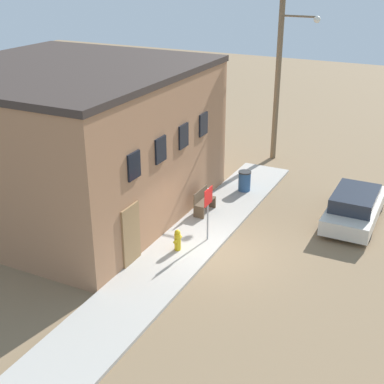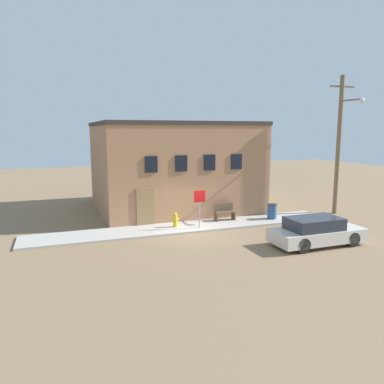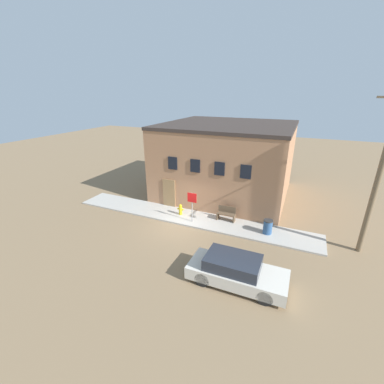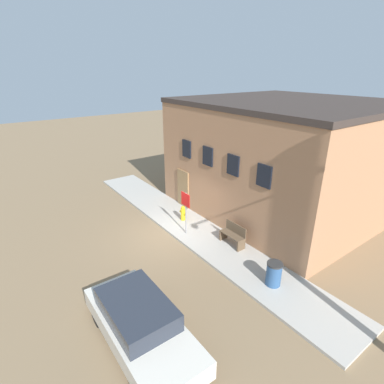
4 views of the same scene
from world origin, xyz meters
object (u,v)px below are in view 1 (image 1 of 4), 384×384
at_px(bench, 204,202).
at_px(utility_pole, 280,69).
at_px(fire_hydrant, 178,240).
at_px(stop_sign, 208,204).
at_px(parked_car, 355,206).
at_px(trash_bin, 244,181).

xyz_separation_m(bench, utility_pole, (7.69, -0.45, 4.04)).
height_order(fire_hydrant, stop_sign, stop_sign).
distance_m(stop_sign, parked_car, 6.13).
height_order(bench, trash_bin, bench).
relative_size(bench, utility_pole, 0.14).
height_order(trash_bin, parked_car, parked_car).
bearing_deg(fire_hydrant, utility_pole, 0.19).
bearing_deg(parked_car, trash_bin, 81.78).
bearing_deg(trash_bin, parked_car, -98.22).
bearing_deg(fire_hydrant, stop_sign, -28.66).
bearing_deg(utility_pole, bench, 176.62).
distance_m(fire_hydrant, bench, 3.21).
bearing_deg(parked_car, fire_hydrant, 136.03).
relative_size(trash_bin, parked_car, 0.20).
xyz_separation_m(fire_hydrant, stop_sign, (1.16, -0.63, 1.03)).
xyz_separation_m(fire_hydrant, trash_bin, (5.98, -0.18, 0.06)).
bearing_deg(bench, stop_sign, -150.88).
relative_size(fire_hydrant, bench, 0.65).
xyz_separation_m(bench, parked_car, (2.10, -5.57, 0.08)).
bearing_deg(parked_car, bench, 110.61).
bearing_deg(fire_hydrant, parked_car, -43.97).
distance_m(bench, parked_car, 5.96).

